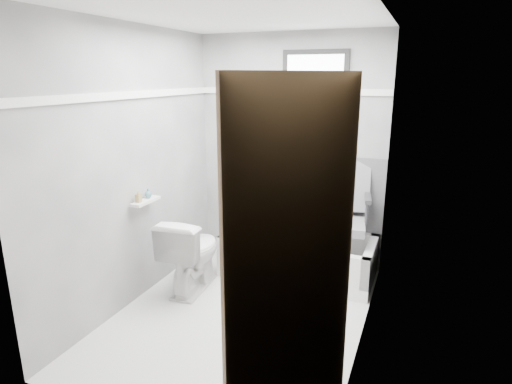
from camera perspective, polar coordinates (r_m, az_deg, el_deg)
The scene contains 19 objects.
floor at distance 3.80m, azimuth -2.05°, elevation -16.02°, with size 2.60×2.60×0.00m, color white.
ceiling at distance 3.28m, azimuth -2.48°, elevation 22.70°, with size 2.60×2.60×0.00m, color silver.
wall_back at distance 4.53m, azimuth 4.51°, elevation 5.39°, with size 2.00×0.02×2.40m, color slate.
wall_front at distance 2.27m, azimuth -15.82°, elevation -5.36°, with size 2.00×0.02×2.40m, color slate.
wall_left at distance 3.85m, azimuth -15.97°, elevation 3.06°, with size 0.02×2.60×2.40m, color slate.
wall_right at distance 3.08m, azimuth 14.99°, elevation 0.15°, with size 0.02×2.60×2.40m, color slate.
bathtub at distance 4.42m, azimuth 5.65°, elevation -8.36°, with size 1.50×0.70×0.42m, color white, non-canonical shape.
office_chair at distance 4.21m, azimuth 10.75°, elevation -3.15°, with size 0.63×0.63×1.09m, color slate, non-canonical shape.
toilet at distance 4.11m, azimuth -8.54°, elevation -8.04°, with size 0.41×0.74×0.72m, color white.
door at distance 1.98m, azimuth 9.03°, elevation -14.54°, with size 0.78×0.78×2.00m, color brown, non-canonical shape.
window at distance 4.38m, azimuth 7.91°, elevation 15.73°, with size 0.66×0.04×0.40m, color black, non-canonical shape.
backerboard at distance 4.54m, azimuth 7.37°, elevation 0.16°, with size 1.50×0.02×0.78m, color #4C4C4F.
trim_back at distance 4.46m, azimuth 4.62°, elevation 13.24°, with size 2.00×0.02×0.06m, color white.
trim_left at distance 3.77m, azimuth -16.52°, elevation 12.30°, with size 0.02×2.60×0.06m, color white.
pole at distance 4.30m, azimuth 5.27°, elevation 2.78°, with size 0.02×0.02×1.95m, color white.
shelf at distance 3.91m, azimuth -14.52°, elevation -1.20°, with size 0.10×0.32×0.03m, color silver.
soap_bottle_a at distance 3.84m, azimuth -15.41°, elevation -0.56°, with size 0.05×0.05×0.10m, color #A18B50.
soap_bottle_b at distance 3.95m, azimuth -14.19°, elevation -0.13°, with size 0.06×0.06×0.08m, color slate.
faucet at distance 4.72m, azimuth 1.92°, elevation -2.29°, with size 0.26×0.10×0.16m, color silver, non-canonical shape.
Camera 1 is at (1.33, -2.96, 1.98)m, focal length 30.00 mm.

